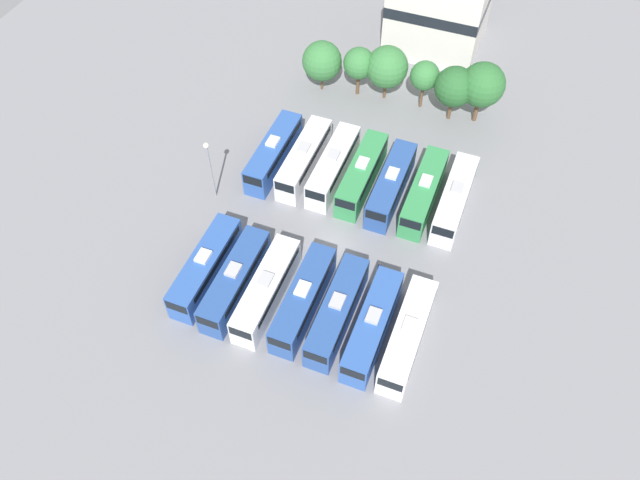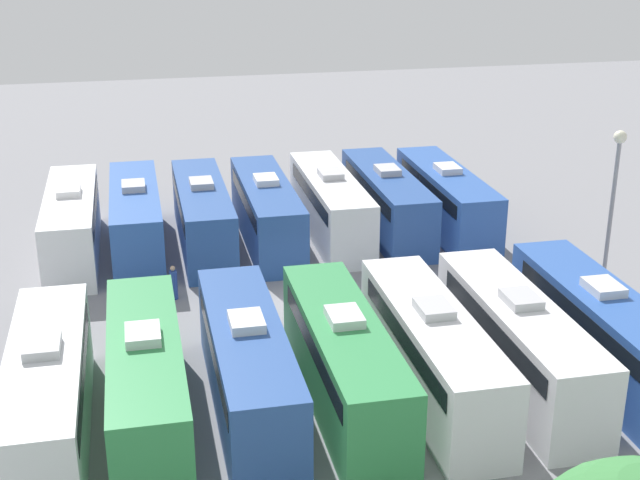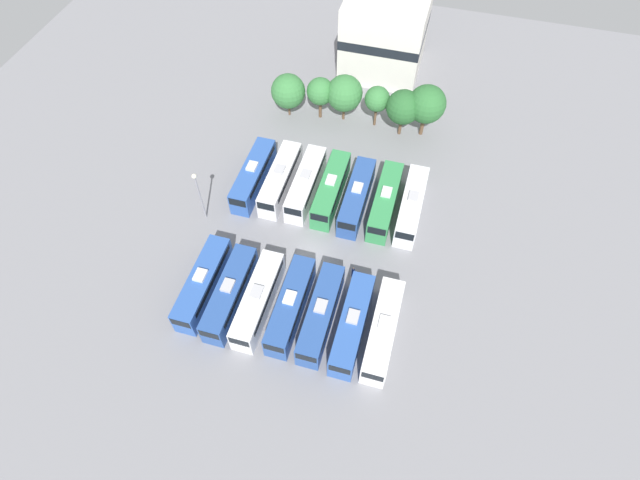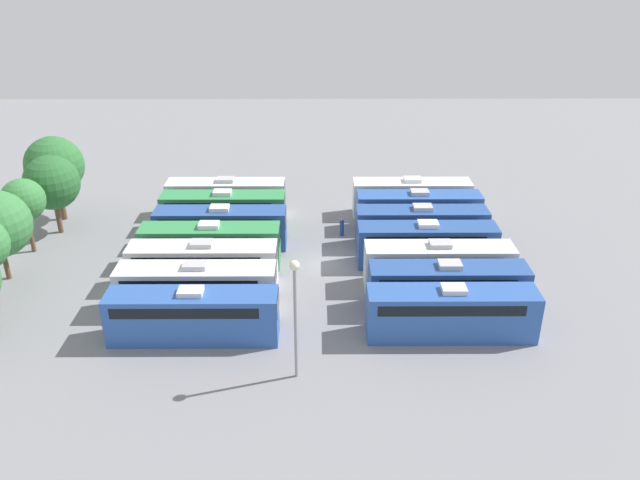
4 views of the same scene
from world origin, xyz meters
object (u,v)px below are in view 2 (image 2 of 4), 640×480
bus_7 (599,327)px  worker_person (174,284)px  light_pole (614,185)px  bus_4 (203,214)px  bus_5 (136,217)px  bus_8 (518,340)px  bus_6 (72,222)px  bus_1 (387,199)px  bus_3 (267,210)px  bus_10 (344,359)px  bus_0 (446,198)px  bus_12 (146,379)px  bus_13 (48,391)px  bus_2 (331,204)px  bus_11 (248,365)px  bus_9 (432,350)px

bus_7 → worker_person: (16.01, -10.39, -1.08)m
light_pole → worker_person: bearing=-9.8°
bus_4 → bus_5: 3.55m
bus_8 → bus_6: bearing=-45.5°
bus_4 → bus_1: bearing=-178.3°
bus_1 → bus_3: 6.92m
worker_person → light_pole: 20.92m
bus_10 → bus_4: bearing=-78.5°
bus_0 → bus_5: same height
bus_6 → bus_12: 17.84m
bus_4 → bus_12: size_ratio=1.00×
bus_4 → bus_12: same height
bus_10 → bus_13: same height
bus_8 → bus_10: (6.83, 0.09, 0.00)m
bus_3 → bus_4: same height
bus_1 → bus_4: same height
bus_8 → light_pole: (-7.69, -7.28, 3.50)m
bus_2 → bus_3: size_ratio=1.00×
bus_0 → worker_person: bearing=22.7°
bus_12 → light_pole: light_pole is taller
bus_1 → bus_6: (17.20, 0.21, 0.00)m
bus_8 → bus_13: size_ratio=1.00×
bus_13 → bus_5: bearing=-100.6°
bus_0 → bus_11: same height
bus_3 → bus_5: 7.01m
bus_8 → light_pole: bearing=-136.6°
bus_10 → bus_12: same height
bus_0 → bus_4: size_ratio=1.00×
bus_7 → bus_9: same height
bus_13 → bus_7: bearing=-178.5°
bus_0 → bus_3: 10.30m
bus_10 → worker_person: 12.25m
bus_3 → bus_8: same height
bus_5 → bus_12: size_ratio=1.00×
bus_5 → worker_person: bearing=102.3°
bus_5 → bus_7: size_ratio=1.00×
bus_9 → bus_8: bearing=-178.2°
bus_4 → bus_12: (3.55, 17.45, 0.00)m
bus_5 → bus_2: bearing=179.7°
bus_5 → bus_7: same height
bus_10 → light_pole: size_ratio=1.41×
bus_3 → bus_12: size_ratio=1.00×
bus_9 → worker_person: bus_9 is taller
bus_2 → bus_9: bearing=89.5°
light_pole → bus_13: bearing=16.6°
worker_person → bus_11: bearing=101.3°
bus_9 → bus_13: bearing=0.3°
light_pole → bus_2: bearing=-43.4°
bus_8 → bus_11: same height
bus_1 → bus_3: (6.91, 0.40, 0.00)m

